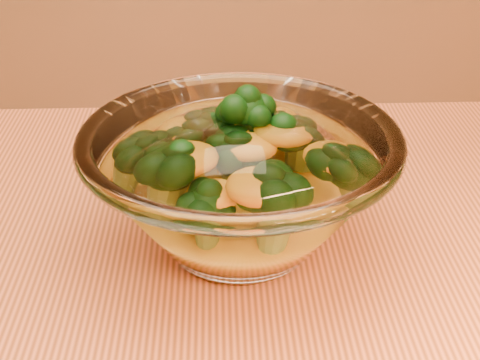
# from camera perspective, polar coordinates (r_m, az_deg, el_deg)

# --- Properties ---
(glass_bowl) EXTENTS (0.24, 0.24, 0.11)m
(glass_bowl) POSITION_cam_1_polar(r_m,az_deg,el_deg) (0.51, 0.00, -0.51)
(glass_bowl) COLOR white
(glass_bowl) RESTS_ON table
(cheese_sauce) EXTENTS (0.13, 0.13, 0.04)m
(cheese_sauce) POSITION_cam_1_polar(r_m,az_deg,el_deg) (0.52, 0.00, -2.63)
(cheese_sauce) COLOR orange
(cheese_sauce) RESTS_ON glass_bowl
(broccoli_heap) EXTENTS (0.17, 0.15, 0.08)m
(broccoli_heap) POSITION_cam_1_polar(r_m,az_deg,el_deg) (0.50, 0.16, 1.35)
(broccoli_heap) COLOR black
(broccoli_heap) RESTS_ON cheese_sauce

